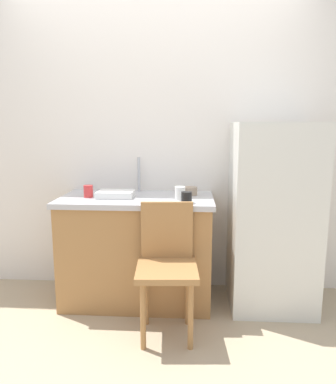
{
  "coord_description": "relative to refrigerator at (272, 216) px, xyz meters",
  "views": [
    {
      "loc": [
        0.31,
        -2.12,
        1.4
      ],
      "look_at": [
        0.14,
        0.6,
        0.91
      ],
      "focal_mm": 33.86,
      "sensor_mm": 36.0,
      "label": 1
    }
  ],
  "objects": [
    {
      "name": "ground_plane",
      "position": [
        -0.94,
        -0.65,
        -0.72
      ],
      "size": [
        8.0,
        8.0,
        0.0
      ],
      "primitive_type": "plane",
      "color": "tan"
    },
    {
      "name": "back_wall",
      "position": [
        -0.94,
        0.35,
        0.61
      ],
      "size": [
        4.8,
        0.1,
        2.65
      ],
      "primitive_type": "cube",
      "color": "white",
      "rests_on": "ground_plane"
    },
    {
      "name": "cabinet_base",
      "position": [
        -1.06,
        0.0,
        -0.31
      ],
      "size": [
        1.16,
        0.6,
        0.82
      ],
      "primitive_type": "cube",
      "color": "#A87542",
      "rests_on": "ground_plane"
    },
    {
      "name": "countertop",
      "position": [
        -1.06,
        0.0,
        0.12
      ],
      "size": [
        1.2,
        0.64,
        0.04
      ],
      "primitive_type": "cube",
      "color": "#B7B7BC",
      "rests_on": "cabinet_base"
    },
    {
      "name": "faucet",
      "position": [
        -1.07,
        0.25,
        0.29
      ],
      "size": [
        0.02,
        0.02,
        0.29
      ],
      "primitive_type": "cylinder",
      "color": "#B7B7BC",
      "rests_on": "countertop"
    },
    {
      "name": "refrigerator",
      "position": [
        0.0,
        0.0,
        0.0
      ],
      "size": [
        0.63,
        0.6,
        1.43
      ],
      "primitive_type": "cube",
      "color": "silver",
      "rests_on": "ground_plane"
    },
    {
      "name": "chair",
      "position": [
        -0.79,
        -0.46,
        -0.22
      ],
      "size": [
        0.43,
        0.43,
        0.89
      ],
      "rotation": [
        0.0,
        0.0,
        0.07
      ],
      "color": "#A87542",
      "rests_on": "ground_plane"
    },
    {
      "name": "dish_tray",
      "position": [
        -1.22,
        -0.03,
        0.17
      ],
      "size": [
        0.28,
        0.2,
        0.05
      ],
      "primitive_type": "cube",
      "color": "white",
      "rests_on": "countertop"
    },
    {
      "name": "terracotta_bowl",
      "position": [
        -0.64,
        0.11,
        0.17
      ],
      "size": [
        0.13,
        0.13,
        0.06
      ],
      "primitive_type": "cylinder",
      "color": "gray",
      "rests_on": "countertop"
    },
    {
      "name": "cup_black",
      "position": [
        -0.66,
        -0.21,
        0.18
      ],
      "size": [
        0.08,
        0.08,
        0.08
      ],
      "primitive_type": "cylinder",
      "color": "black",
      "rests_on": "countertop"
    },
    {
      "name": "cup_red",
      "position": [
        -1.43,
        -0.04,
        0.19
      ],
      "size": [
        0.07,
        0.07,
        0.09
      ],
      "primitive_type": "cylinder",
      "color": "red",
      "rests_on": "countertop"
    },
    {
      "name": "cup_white",
      "position": [
        -0.71,
        -0.09,
        0.19
      ],
      "size": [
        0.08,
        0.08,
        0.1
      ],
      "primitive_type": "cylinder",
      "color": "white",
      "rests_on": "countertop"
    }
  ]
}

